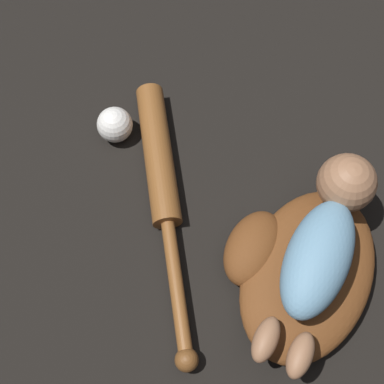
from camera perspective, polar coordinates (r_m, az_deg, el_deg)
The scene contains 5 objects.
ground_plane at distance 1.03m, azimuth 13.16°, elevation -10.10°, with size 6.00×6.00×0.00m, color black.
baseball_glove at distance 0.99m, azimuth 11.31°, elevation -8.03°, with size 0.39×0.32×0.08m.
baby_figure at distance 0.93m, azimuth 14.03°, elevation -4.83°, with size 0.40×0.18×0.11m.
baseball_bat at distance 1.05m, azimuth -3.25°, elevation 1.30°, with size 0.56×0.24×0.06m.
baseball at distance 1.12m, azimuth -8.24°, elevation 7.12°, with size 0.07×0.07×0.07m.
Camera 1 is at (-0.30, 0.17, 0.97)m, focal length 50.00 mm.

